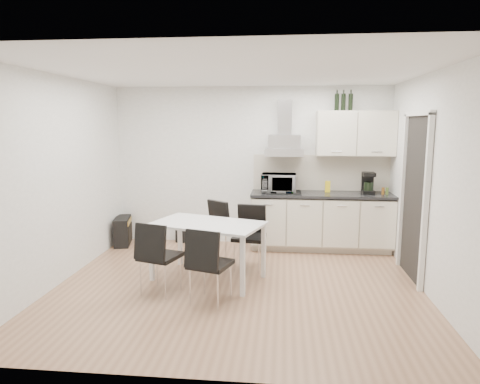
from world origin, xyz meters
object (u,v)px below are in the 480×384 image
Objects in this scene: chair_far_left at (209,232)px; chair_far_right at (249,238)px; dining_table at (208,229)px; floor_speaker at (181,234)px; chair_near_left at (160,257)px; chair_near_right at (211,265)px; kitchenette at (323,198)px; guitar_amp at (123,231)px.

chair_far_right is (0.60, -0.27, 0.00)m from chair_far_left.
dining_table is 1.94m from floor_speaker.
chair_far_right is 1.36m from chair_near_left.
chair_near_left is 0.68m from chair_near_right.
kitchenette is at bearing -128.17° from chair_far_right.
kitchenette is 2.86× the size of chair_far_right.
chair_far_left is (-1.70, -0.81, -0.39)m from kitchenette.
chair_far_left is 1.00× the size of chair_near_left.
dining_table is 0.76m from chair_far_left.
chair_near_right reaches higher than floor_speaker.
chair_far_right is 1.00× the size of chair_near_left.
floor_speaker is (-0.28, 2.20, -0.31)m from chair_near_left.
chair_near_left is at bearing -71.42° from guitar_amp.
chair_near_left is at bearing -71.70° from floor_speaker.
chair_near_left reaches higher than floor_speaker.
dining_table is 1.76× the size of chair_far_left.
chair_far_right is 1.22m from chair_near_right.
kitchenette is 2.86× the size of chair_near_right.
kitchenette is 1.63× the size of dining_table.
floor_speaker is (-0.77, 1.70, -0.53)m from dining_table.
chair_far_right is (-1.10, -1.08, -0.39)m from kitchenette.
chair_far_right is 1.49× the size of guitar_amp.
chair_near_right is at bearing -58.19° from floor_speaker.
guitar_amp is 0.97m from floor_speaker.
chair_far_right and chair_near_left have the same top height.
kitchenette is 2.47m from floor_speaker.
chair_far_left is 1.00× the size of chair_far_right.
chair_far_left reaches higher than floor_speaker.
kitchenette reaches higher than chair_far_right.
chair_far_left is at bearing 116.60° from dining_table.
chair_near_right is 2.87m from guitar_amp.
chair_far_right is at bearing -168.05° from chair_far_left.
dining_table is 2.28m from guitar_amp.
kitchenette is at bearing 61.88° from dining_table.
dining_table is 1.76× the size of chair_near_right.
kitchenette is at bearing 74.69° from chair_near_right.
chair_far_right is (0.49, 0.45, -0.23)m from dining_table.
chair_far_left is at bearing 90.15° from chair_near_left.
chair_far_left and chair_near_right have the same top height.
chair_far_left is (-0.11, 0.72, -0.23)m from dining_table.
chair_near_right is 1.49× the size of guitar_amp.
chair_far_right reaches higher than guitar_amp.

